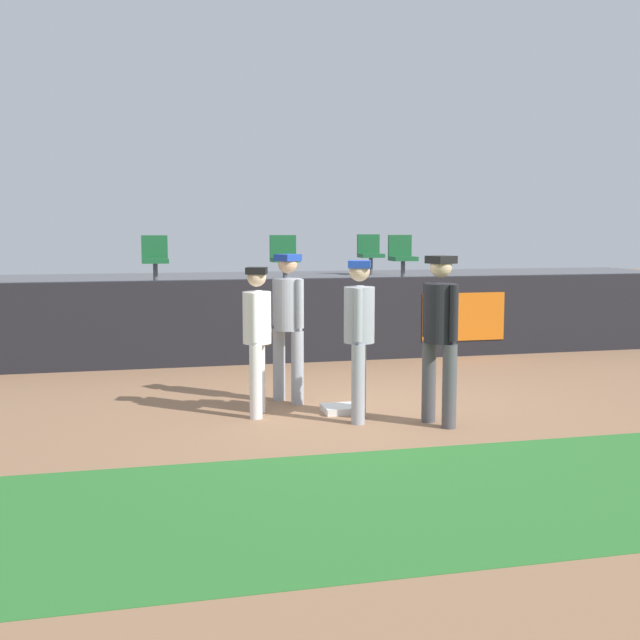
# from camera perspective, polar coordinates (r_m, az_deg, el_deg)

# --- Properties ---
(ground_plane) EXTENTS (60.00, 60.00, 0.00)m
(ground_plane) POSITION_cam_1_polar(r_m,az_deg,el_deg) (9.56, 3.25, -6.65)
(ground_plane) COLOR #936B4C
(grass_foreground_strip) EXTENTS (18.00, 2.80, 0.01)m
(grass_foreground_strip) POSITION_cam_1_polar(r_m,az_deg,el_deg) (6.85, 10.72, -12.07)
(grass_foreground_strip) COLOR #2D722D
(grass_foreground_strip) RESTS_ON ground_plane
(first_base) EXTENTS (0.40, 0.40, 0.08)m
(first_base) POSITION_cam_1_polar(r_m,az_deg,el_deg) (9.57, 1.42, -6.38)
(first_base) COLOR white
(first_base) RESTS_ON ground_plane
(player_fielder_home) EXTENTS (0.44, 0.51, 1.74)m
(player_fielder_home) POSITION_cam_1_polar(r_m,az_deg,el_deg) (9.28, -4.49, -0.75)
(player_fielder_home) COLOR white
(player_fielder_home) RESTS_ON ground_plane
(player_runner_visitor) EXTENTS (0.49, 0.49, 1.87)m
(player_runner_visitor) POSITION_cam_1_polar(r_m,az_deg,el_deg) (9.96, -2.31, 0.21)
(player_runner_visitor) COLOR #9EA3AD
(player_runner_visitor) RESTS_ON ground_plane
(player_coach_visitor) EXTENTS (0.44, 0.49, 1.83)m
(player_coach_visitor) POSITION_cam_1_polar(r_m,az_deg,el_deg) (9.00, 2.82, -0.62)
(player_coach_visitor) COLOR #9EA3AD
(player_coach_visitor) RESTS_ON ground_plane
(player_umpire) EXTENTS (0.46, 0.50, 1.89)m
(player_umpire) POSITION_cam_1_polar(r_m,az_deg,el_deg) (8.88, 8.57, -0.56)
(player_umpire) COLOR #4C4C51
(player_umpire) RESTS_ON ground_plane
(field_wall) EXTENTS (18.00, 0.26, 1.37)m
(field_wall) POSITION_cam_1_polar(r_m,az_deg,el_deg) (13.08, -1.52, -0.03)
(field_wall) COLOR black
(field_wall) RESTS_ON ground_plane
(bleacher_platform) EXTENTS (18.00, 4.80, 1.23)m
(bleacher_platform) POSITION_cam_1_polar(r_m,az_deg,el_deg) (15.60, -3.56, 0.75)
(bleacher_platform) COLOR #59595E
(bleacher_platform) RESTS_ON ground_plane
(seat_front_left) EXTENTS (0.45, 0.44, 0.84)m
(seat_front_left) POSITION_cam_1_polar(r_m,az_deg,el_deg) (14.17, -11.72, 4.46)
(seat_front_left) COLOR #4C4C51
(seat_front_left) RESTS_ON bleacher_platform
(seat_front_center) EXTENTS (0.48, 0.44, 0.84)m
(seat_front_center) POSITION_cam_1_polar(r_m,az_deg,el_deg) (14.43, -2.58, 4.63)
(seat_front_center) COLOR #4C4C51
(seat_front_center) RESTS_ON bleacher_platform
(seat_front_right) EXTENTS (0.45, 0.44, 0.84)m
(seat_front_right) POSITION_cam_1_polar(r_m,az_deg,el_deg) (15.02, 5.87, 4.67)
(seat_front_right) COLOR #4C4C51
(seat_front_right) RESTS_ON bleacher_platform
(seat_back_right) EXTENTS (0.48, 0.44, 0.84)m
(seat_back_right) POSITION_cam_1_polar(r_m,az_deg,el_deg) (16.71, 3.59, 4.88)
(seat_back_right) COLOR #4C4C51
(seat_back_right) RESTS_ON bleacher_platform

